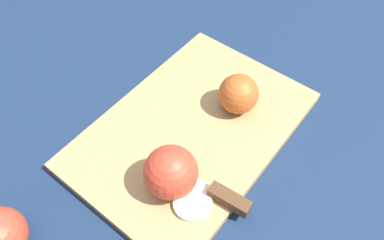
# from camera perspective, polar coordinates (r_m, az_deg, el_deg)

# --- Properties ---
(ground_plane) EXTENTS (4.00, 4.00, 0.00)m
(ground_plane) POSITION_cam_1_polar(r_m,az_deg,el_deg) (0.68, 0.00, -1.91)
(ground_plane) COLOR #14233D
(cutting_board) EXTENTS (0.43, 0.30, 0.02)m
(cutting_board) POSITION_cam_1_polar(r_m,az_deg,el_deg) (0.67, 0.00, -1.48)
(cutting_board) COLOR #A37A4C
(cutting_board) RESTS_ON ground_plane
(apple_half_left) EXTENTS (0.07, 0.07, 0.07)m
(apple_half_left) POSITION_cam_1_polar(r_m,az_deg,el_deg) (0.67, 7.10, 3.95)
(apple_half_left) COLOR #AD4C1E
(apple_half_left) RESTS_ON cutting_board
(apple_half_right) EXTENTS (0.08, 0.08, 0.08)m
(apple_half_right) POSITION_cam_1_polar(r_m,az_deg,el_deg) (0.57, -3.23, -7.94)
(apple_half_right) COLOR red
(apple_half_right) RESTS_ON cutting_board
(knife) EXTENTS (0.03, 0.16, 0.02)m
(knife) POSITION_cam_1_polar(r_m,az_deg,el_deg) (0.59, 4.82, -11.48)
(knife) COLOR silver
(knife) RESTS_ON cutting_board
(apple_slice) EXTENTS (0.06, 0.06, 0.01)m
(apple_slice) POSITION_cam_1_polar(r_m,az_deg,el_deg) (0.58, 0.10, -12.50)
(apple_slice) COLOR beige
(apple_slice) RESTS_ON cutting_board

